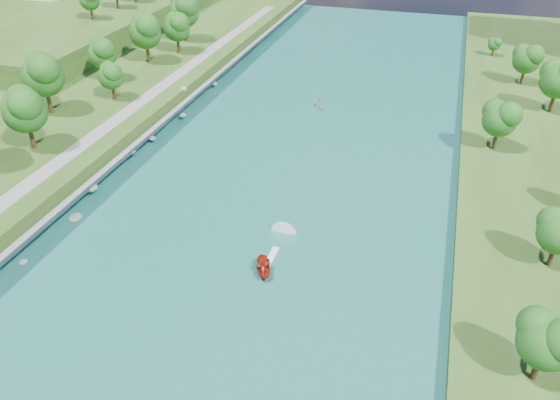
% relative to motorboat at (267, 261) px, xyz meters
% --- Properties ---
extents(ground, '(260.00, 260.00, 0.00)m').
position_rel_motorboat_xyz_m(ground, '(-5.01, -1.58, -0.80)').
color(ground, '#2D5119').
rests_on(ground, ground).
extents(river_water, '(55.00, 240.00, 0.10)m').
position_rel_motorboat_xyz_m(river_water, '(-5.01, 18.42, -0.75)').
color(river_water, '#17575A').
rests_on(river_water, ground).
extents(berm_west, '(45.00, 240.00, 3.50)m').
position_rel_motorboat_xyz_m(berm_west, '(-55.01, 18.42, 0.95)').
color(berm_west, '#2D5119').
rests_on(berm_west, ground).
extents(ridge_west, '(60.00, 120.00, 9.00)m').
position_rel_motorboat_xyz_m(ridge_west, '(-87.51, 93.42, 3.70)').
color(ridge_west, '#2D5119').
rests_on(ridge_west, ground).
extents(riprap_bank, '(5.02, 236.00, 4.25)m').
position_rel_motorboat_xyz_m(riprap_bank, '(-30.86, 17.59, 0.99)').
color(riprap_bank, slate).
rests_on(riprap_bank, ground).
extents(riverside_path, '(3.00, 200.00, 0.10)m').
position_rel_motorboat_xyz_m(riverside_path, '(-37.51, 18.42, 2.75)').
color(riverside_path, gray).
rests_on(riverside_path, berm_west).
extents(motorboat, '(3.60, 19.03, 2.17)m').
position_rel_motorboat_xyz_m(motorboat, '(0.00, 0.00, 0.00)').
color(motorboat, '#B31D0E').
rests_on(motorboat, river_water).
extents(raft, '(3.79, 3.85, 1.69)m').
position_rel_motorboat_xyz_m(raft, '(-5.69, 51.82, -0.31)').
color(raft, '#9DA0A5').
rests_on(raft, river_water).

